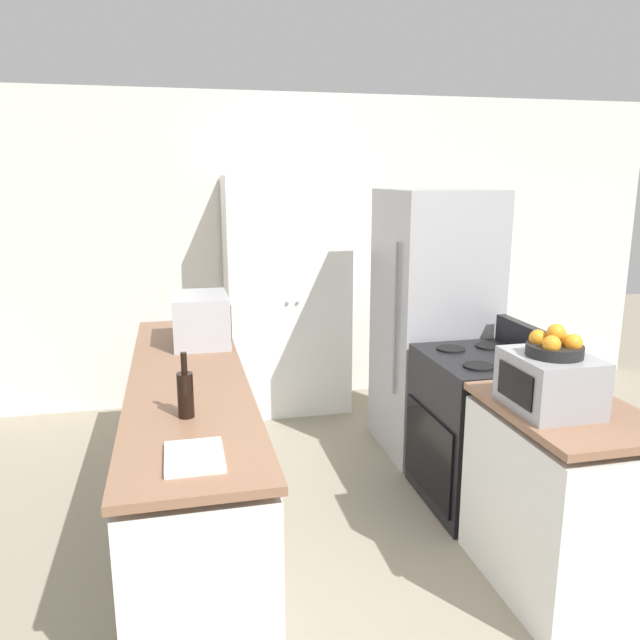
% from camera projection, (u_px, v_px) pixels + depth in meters
% --- Properties ---
extents(wall_back, '(7.00, 0.06, 2.60)m').
position_uv_depth(wall_back, '(278.00, 251.00, 5.35)').
color(wall_back, silver).
rests_on(wall_back, ground_plane).
extents(counter_left, '(0.60, 2.62, 0.91)m').
position_uv_depth(counter_left, '(192.00, 457.00, 3.38)').
color(counter_left, silver).
rests_on(counter_left, ground_plane).
extents(counter_right, '(0.60, 0.87, 0.91)m').
position_uv_depth(counter_right, '(559.00, 502.00, 2.92)').
color(counter_right, silver).
rests_on(counter_right, ground_plane).
extents(pantry_cabinet, '(0.99, 0.56, 1.93)m').
position_uv_depth(pantry_cabinet, '(286.00, 296.00, 5.13)').
color(pantry_cabinet, white).
rests_on(pantry_cabinet, ground_plane).
extents(stove, '(0.66, 0.75, 1.07)m').
position_uv_depth(stove, '(480.00, 429.00, 3.71)').
color(stove, black).
rests_on(stove, ground_plane).
extents(refrigerator, '(0.71, 0.77, 1.84)m').
position_uv_depth(refrigerator, '(433.00, 323.00, 4.37)').
color(refrigerator, '#A3A3A8').
rests_on(refrigerator, ground_plane).
extents(microwave, '(0.34, 0.45, 0.31)m').
position_uv_depth(microwave, '(201.00, 319.00, 3.86)').
color(microwave, '#B2B2B7').
rests_on(microwave, counter_left).
extents(wine_bottle, '(0.07, 0.07, 0.29)m').
position_uv_depth(wine_bottle, '(185.00, 393.00, 2.68)').
color(wine_bottle, black).
rests_on(wine_bottle, counter_left).
extents(toaster_oven, '(0.35, 0.40, 0.25)m').
position_uv_depth(toaster_oven, '(550.00, 382.00, 2.77)').
color(toaster_oven, '#939399').
rests_on(toaster_oven, counter_right).
extents(fruit_bowl, '(0.24, 0.24, 0.14)m').
position_uv_depth(fruit_bowl, '(555.00, 345.00, 2.71)').
color(fruit_bowl, black).
rests_on(fruit_bowl, toaster_oven).
extents(cutting_board, '(0.22, 0.28, 0.02)m').
position_uv_depth(cutting_board, '(194.00, 457.00, 2.30)').
color(cutting_board, silver).
rests_on(cutting_board, counter_left).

